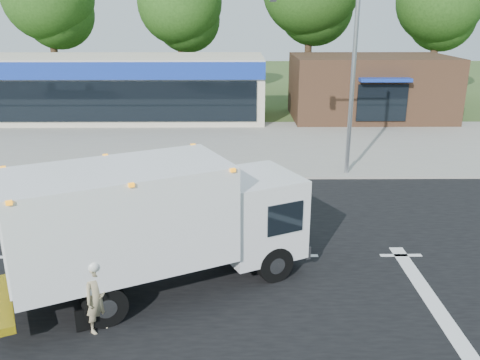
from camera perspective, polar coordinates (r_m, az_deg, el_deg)
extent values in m
plane|color=#385123|center=(14.88, 6.43, -8.51)|extent=(120.00, 120.00, 0.00)
cube|color=black|center=(14.87, 6.43, -8.50)|extent=(60.00, 14.00, 0.02)
cube|color=gray|center=(22.44, 4.01, 1.15)|extent=(60.00, 2.40, 0.12)
cube|color=gray|center=(28.03, 3.11, 4.59)|extent=(60.00, 9.00, 0.02)
cube|color=silver|center=(15.35, -16.64, -8.25)|extent=(1.20, 0.15, 0.01)
cube|color=silver|center=(14.81, -5.29, -8.52)|extent=(1.20, 0.15, 0.01)
cube|color=silver|center=(14.87, 6.44, -8.45)|extent=(1.20, 0.15, 0.01)
cube|color=silver|center=(15.51, 17.61, -8.06)|extent=(1.20, 0.15, 0.01)
cube|color=silver|center=(13.07, 21.63, -13.84)|extent=(0.40, 7.00, 0.01)
cube|color=black|center=(12.88, -12.76, -9.85)|extent=(5.01, 3.11, 0.35)
cube|color=silver|center=(13.65, 1.78, -3.70)|extent=(2.77, 2.84, 2.13)
cube|color=black|center=(14.03, 5.26, -2.26)|extent=(0.97, 1.80, 0.91)
cube|color=white|center=(12.28, -13.23, -4.00)|extent=(5.62, 4.39, 2.38)
cube|color=silver|center=(12.07, -25.11, -6.01)|extent=(0.94, 1.85, 1.93)
cube|color=yellow|center=(12.74, -25.00, -12.38)|extent=(1.38, 2.35, 0.18)
cube|color=orange|center=(11.90, -13.63, 1.20)|extent=(5.46, 4.34, 0.08)
cylinder|color=black|center=(14.89, 0.16, -6.28)|extent=(1.01, 0.70, 0.97)
cylinder|color=black|center=(13.37, 3.89, -9.36)|extent=(1.01, 0.70, 0.97)
cylinder|color=black|center=(13.76, -16.64, -9.31)|extent=(1.01, 0.70, 0.97)
cylinder|color=black|center=(12.01, -14.84, -13.49)|extent=(1.01, 0.70, 0.97)
imported|color=tan|center=(11.71, -15.81, -12.63)|extent=(0.66, 0.70, 1.62)
sphere|color=white|center=(11.34, -16.15, -9.25)|extent=(0.28, 0.28, 0.28)
cube|color=beige|center=(34.26, -12.92, 10.09)|extent=(18.00, 6.00, 4.00)
cube|color=#14329C|center=(31.14, -14.27, 11.79)|extent=(18.00, 0.30, 1.00)
cube|color=black|center=(31.38, -14.01, 8.53)|extent=(17.00, 0.12, 2.40)
cube|color=#382316|center=(34.62, 14.37, 10.07)|extent=(10.00, 6.00, 4.00)
cube|color=#14329C|center=(31.54, 15.90, 10.82)|extent=(3.00, 1.20, 0.20)
cube|color=black|center=(31.79, 15.65, 8.34)|extent=(3.00, 0.12, 2.20)
cylinder|color=gray|center=(21.47, 12.53, 10.76)|extent=(0.18, 0.18, 8.00)
cylinder|color=#332114|center=(43.65, -20.14, 13.38)|extent=(0.56, 0.56, 7.35)
sphere|color=#1F4513|center=(43.86, -19.70, 17.18)|extent=(5.46, 5.46, 5.46)
cylinder|color=#332114|center=(41.50, -6.58, 13.80)|extent=(0.56, 0.56, 6.86)
sphere|color=#1F4513|center=(41.37, -6.79, 19.22)|extent=(6.47, 6.47, 6.47)
sphere|color=#1F4513|center=(41.82, -5.93, 17.49)|extent=(5.10, 5.10, 5.10)
cylinder|color=#332114|center=(41.65, 7.67, 14.45)|extent=(0.56, 0.56, 7.84)
sphere|color=#1F4513|center=(42.12, 8.46, 18.58)|extent=(5.82, 5.82, 5.82)
cylinder|color=#332114|center=(44.19, 20.94, 13.12)|extent=(0.56, 0.56, 7.00)
sphere|color=#1F4513|center=(44.08, 21.56, 18.27)|extent=(6.60, 6.60, 6.60)
sphere|color=#1F4513|center=(44.72, 21.74, 16.56)|extent=(5.20, 5.20, 5.20)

